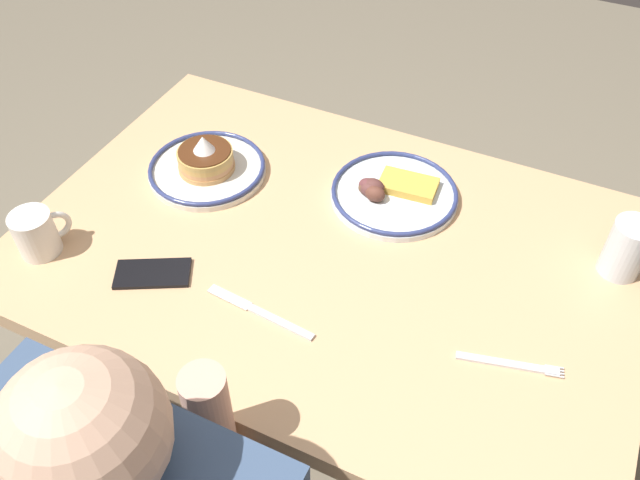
{
  "coord_description": "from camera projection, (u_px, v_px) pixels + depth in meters",
  "views": [
    {
      "loc": [
        -0.38,
        0.84,
        1.68
      ],
      "look_at": [
        0.01,
        0.02,
        0.75
      ],
      "focal_mm": 36.99,
      "sensor_mm": 36.0,
      "label": 1
    }
  ],
  "objects": [
    {
      "name": "plate_near_main",
      "position": [
        207.0,
        165.0,
        1.48
      ],
      "size": [
        0.26,
        0.26,
        0.1
      ],
      "color": "silver",
      "rests_on": "dining_table"
    },
    {
      "name": "cell_phone",
      "position": [
        153.0,
        273.0,
        1.27
      ],
      "size": [
        0.16,
        0.13,
        0.01
      ],
      "primitive_type": "cube",
      "rotation": [
        0.0,
        0.0,
        0.49
      ],
      "color": "black",
      "rests_on": "dining_table"
    },
    {
      "name": "drinking_glass",
      "position": [
        626.0,
        251.0,
        1.25
      ],
      "size": [
        0.08,
        0.08,
        0.12
      ],
      "color": "silver",
      "rests_on": "dining_table"
    },
    {
      "name": "dining_table",
      "position": [
        330.0,
        279.0,
        1.4
      ],
      "size": [
        1.24,
        0.84,
        0.72
      ],
      "color": "tan",
      "rests_on": "ground_plane"
    },
    {
      "name": "fork_near",
      "position": [
        510.0,
        364.0,
        1.13
      ],
      "size": [
        0.18,
        0.06,
        0.01
      ],
      "color": "silver",
      "rests_on": "dining_table"
    },
    {
      "name": "plate_center_pancakes",
      "position": [
        393.0,
        192.0,
        1.42
      ],
      "size": [
        0.28,
        0.28,
        0.05
      ],
      "color": "white",
      "rests_on": "dining_table"
    },
    {
      "name": "ground_plane",
      "position": [
        327.0,
        424.0,
        1.85
      ],
      "size": [
        6.0,
        6.0,
        0.0
      ],
      "primitive_type": "plane",
      "color": "#6F6654"
    },
    {
      "name": "butter_knife",
      "position": [
        260.0,
        312.0,
        1.21
      ],
      "size": [
        0.23,
        0.04,
        0.01
      ],
      "color": "silver",
      "rests_on": "dining_table"
    },
    {
      "name": "coffee_mug",
      "position": [
        37.0,
        233.0,
        1.29
      ],
      "size": [
        0.08,
        0.11,
        0.09
      ],
      "color": "white",
      "rests_on": "dining_table"
    }
  ]
}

